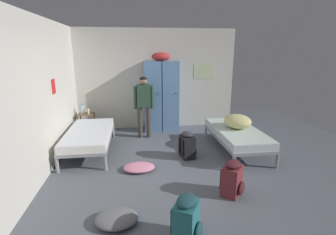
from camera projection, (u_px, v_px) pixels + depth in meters
ground_plane at (170, 173)px, 4.51m from camera, size 9.05×9.05×0.00m
room_backdrop at (104, 89)px, 5.20m from camera, size 4.36×5.72×2.69m
locker_bank at (161, 95)px, 6.71m from camera, size 0.90×0.55×2.07m
shelf_unit at (87, 122)px, 6.42m from camera, size 0.38×0.30×0.57m
bed_left_rear at (89, 135)px, 5.34m from camera, size 0.90×1.90×0.49m
bed_right at (237, 134)px, 5.42m from camera, size 0.90×1.90×0.49m
bedding_heap at (238, 121)px, 5.45m from camera, size 0.57×0.63×0.29m
person_traveler at (144, 102)px, 6.12m from camera, size 0.48×0.19×1.51m
water_bottle at (83, 109)px, 6.35m from camera, size 0.07×0.07×0.24m
lotion_bottle at (88, 111)px, 6.31m from camera, size 0.05×0.05×0.17m
backpack_black at (188, 145)px, 5.09m from camera, size 0.38×0.36×0.55m
backpack_teal at (187, 219)px, 2.87m from camera, size 0.41×0.40×0.55m
backpack_maroon at (233, 179)px, 3.76m from camera, size 0.42×0.41×0.55m
clothes_pile_pink at (139, 167)px, 4.59m from camera, size 0.57×0.43×0.11m
clothes_pile_grey at (117, 218)px, 3.18m from camera, size 0.54×0.46×0.14m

